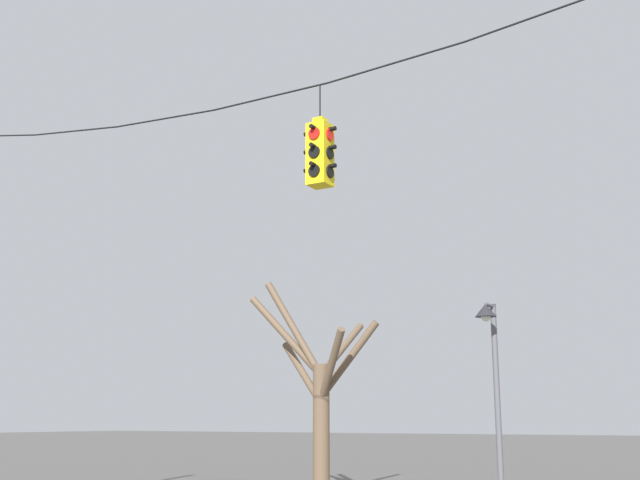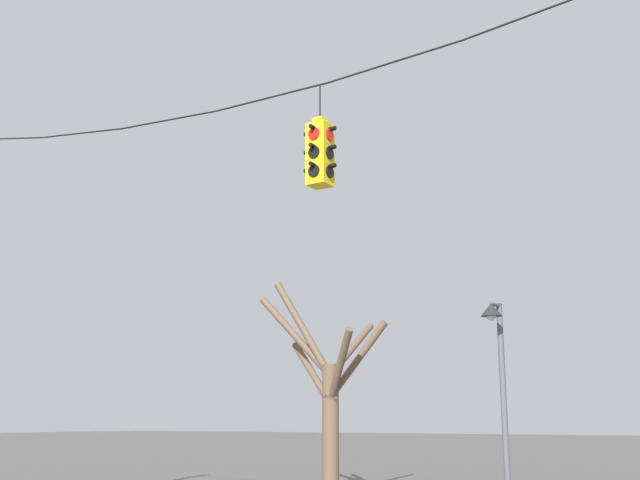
{
  "view_description": "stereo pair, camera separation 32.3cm",
  "coord_description": "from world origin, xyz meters",
  "views": [
    {
      "loc": [
        7.18,
        -10.09,
        2.0
      ],
      "look_at": [
        1.01,
        0.44,
        4.74
      ],
      "focal_mm": 45.0,
      "sensor_mm": 36.0,
      "label": 1
    },
    {
      "loc": [
        7.45,
        -9.92,
        2.0
      ],
      "look_at": [
        1.01,
        0.44,
        4.74
      ],
      "focal_mm": 45.0,
      "sensor_mm": 36.0,
      "label": 2
    }
  ],
  "objects": [
    {
      "name": "traffic_light_over_intersection",
      "position": [
        1.01,
        0.44,
        6.15
      ],
      "size": [
        0.58,
        0.58,
        1.72
      ],
      "color": "yellow"
    },
    {
      "name": "span_wire",
      "position": [
        0.0,
        0.44,
        7.6
      ],
      "size": [
        16.29,
        0.03,
        0.82
      ],
      "color": "black"
    },
    {
      "name": "bare_tree",
      "position": [
        -3.7,
        8.39,
        2.73
      ],
      "size": [
        3.94,
        3.55,
        5.7
      ],
      "color": "brown",
      "rests_on": "ground_plane"
    },
    {
      "name": "street_lamp",
      "position": [
        2.03,
        5.43,
        3.07
      ],
      "size": [
        0.43,
        0.74,
        4.29
      ],
      "color": "#515156",
      "rests_on": "ground_plane"
    }
  ]
}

